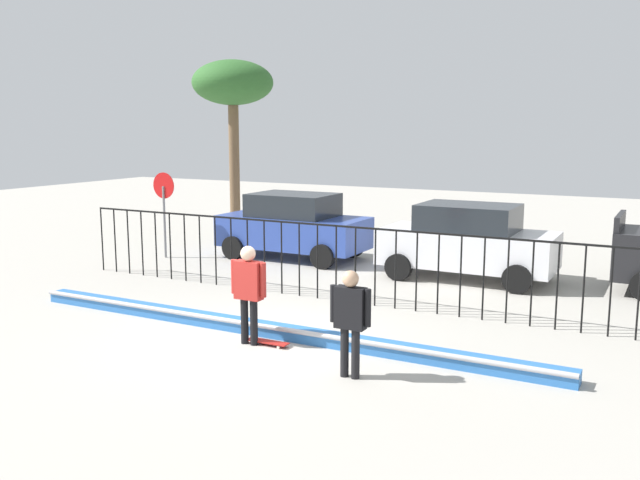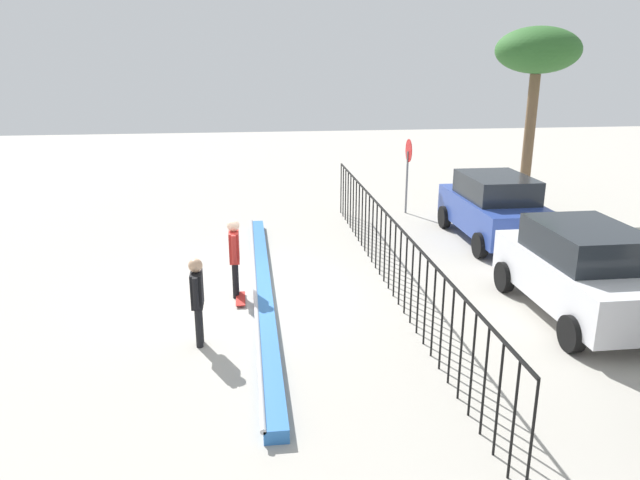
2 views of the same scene
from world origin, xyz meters
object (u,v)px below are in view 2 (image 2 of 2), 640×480
parked_car_blue (494,208)px  palm_tree_short (537,54)px  camera_operator (197,294)px  stop_sign (408,166)px  skateboarder (234,251)px  parked_car_white (582,271)px  skateboard (241,299)px

parked_car_blue → palm_tree_short: bearing=144.8°
camera_operator → palm_tree_short: 15.03m
parked_car_blue → stop_sign: 3.82m
skateboarder → parked_car_white: (1.90, 6.98, -0.09)m
skateboarder → palm_tree_short: (-7.36, 10.12, 4.10)m
parked_car_white → palm_tree_short: palm_tree_short is taller
parked_car_blue → camera_operator: bearing=-54.9°
skateboarder → parked_car_blue: (-3.36, 7.32, -0.09)m
parked_car_blue → skateboarder: bearing=-65.6°
stop_sign → parked_car_white: bearing=8.6°
parked_car_blue → parked_car_white: 5.27m
camera_operator → skateboard: bearing=15.9°
skateboarder → parked_car_blue: 8.05m
skateboarder → parked_car_blue: bearing=128.1°
parked_car_white → skateboard: bearing=-102.6°
skateboarder → skateboard: skateboarder is taller
camera_operator → parked_car_blue: (-5.64, 7.96, -0.04)m
camera_operator → parked_car_white: 7.63m
skateboard → camera_operator: size_ratio=0.48×
skateboard → palm_tree_short: 13.61m
skateboarder → palm_tree_short: bearing=139.5°
parked_car_white → palm_tree_short: (-9.26, 3.14, 4.18)m
skateboard → parked_car_white: 7.12m
skateboarder → camera_operator: size_ratio=1.05×
palm_tree_short → skateboarder: bearing=-53.9°
camera_operator → palm_tree_short: palm_tree_short is taller
skateboarder → palm_tree_short: 13.17m
palm_tree_short → camera_operator: bearing=-48.1°
palm_tree_short → stop_sign: bearing=-82.1°
skateboarder → palm_tree_short: size_ratio=0.29×
skateboarder → stop_sign: size_ratio=0.71×
skateboarder → camera_operator: (2.28, -0.64, -0.05)m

